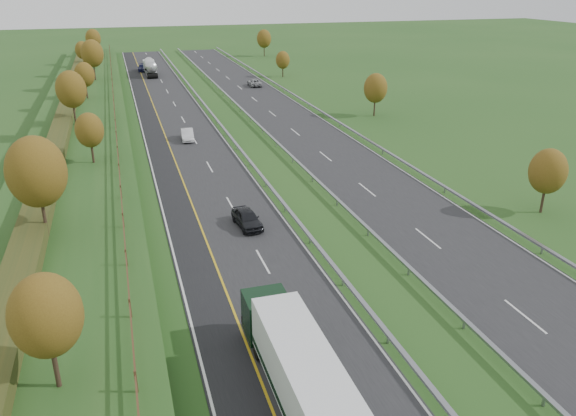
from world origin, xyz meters
name	(u,v)px	position (x,y,z in m)	size (l,w,h in m)	color
ground	(251,144)	(8.00, 55.00, 0.00)	(400.00, 400.00, 0.00)	#244C1B
near_carriageway	(184,139)	(0.00, 60.00, 0.02)	(10.50, 200.00, 0.04)	black
far_carriageway	(302,130)	(16.50, 60.00, 0.02)	(10.50, 200.00, 0.04)	black
hard_shoulder	(155,141)	(-3.75, 60.00, 0.02)	(3.00, 200.00, 0.04)	black
lane_markings	(231,135)	(6.40, 59.88, 0.05)	(26.75, 200.00, 0.01)	silver
embankment_left	(80,139)	(-13.00, 60.00, 1.00)	(12.00, 200.00, 2.00)	#244C1B
hedge_left	(61,128)	(-15.00, 60.00, 2.55)	(2.20, 180.00, 1.10)	#2F3A17
fence_left	(115,124)	(-8.50, 59.59, 2.73)	(0.12, 189.06, 1.20)	#422B19
median_barrier_near	(226,131)	(5.70, 60.00, 0.61)	(0.32, 200.00, 0.71)	gray
median_barrier_far	(262,129)	(10.80, 60.00, 0.61)	(0.32, 200.00, 0.71)	gray
outer_barrier_far	(340,123)	(22.30, 60.00, 0.62)	(0.32, 200.00, 0.71)	gray
trees_left	(76,102)	(-12.64, 56.63, 6.37)	(6.64, 164.30, 7.66)	#2D2116
trees_far	(320,67)	(29.80, 89.21, 4.25)	(8.45, 118.60, 7.12)	#2D2116
box_lorry	(306,386)	(-0.99, 6.20, 2.33)	(2.58, 16.28, 4.06)	black
road_tanker	(150,67)	(-0.25, 115.85, 1.86)	(2.40, 11.22, 3.46)	silver
car_dark_near	(247,218)	(1.60, 29.66, 0.80)	(1.79, 4.44, 1.51)	black
car_silver_mid	(187,135)	(0.37, 59.22, 0.77)	(1.54, 4.40, 1.45)	silver
car_small_far	(143,68)	(-1.60, 122.29, 0.78)	(2.07, 5.08, 1.48)	#121538
car_oncoming	(255,83)	(18.43, 95.74, 0.72)	(2.26, 4.90, 1.36)	#98999D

